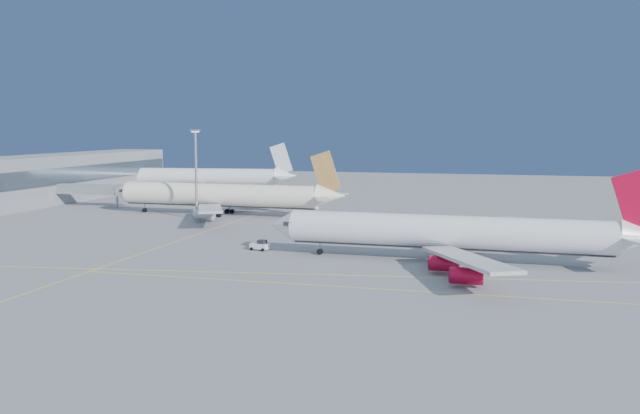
{
  "coord_description": "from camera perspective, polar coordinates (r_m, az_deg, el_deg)",
  "views": [
    {
      "loc": [
        27.66,
        -117.0,
        24.19
      ],
      "look_at": [
        -11.52,
        28.97,
        7.0
      ],
      "focal_mm": 40.0,
      "sensor_mm": 36.0,
      "label": 1
    }
  ],
  "objects": [
    {
      "name": "ground",
      "position": [
        122.63,
        1.7,
        -4.89
      ],
      "size": [
        500.0,
        500.0,
        0.0
      ],
      "primitive_type": "plane",
      "color": "slate",
      "rests_on": "ground"
    },
    {
      "name": "terminal",
      "position": [
        247.82,
        -20.16,
        2.23
      ],
      "size": [
        18.4,
        110.0,
        15.0
      ],
      "color": "gray",
      "rests_on": "ground"
    },
    {
      "name": "jet_bridge",
      "position": [
        225.09,
        -17.49,
        1.34
      ],
      "size": [
        23.6,
        3.6,
        6.9
      ],
      "color": "gray",
      "rests_on": "ground"
    },
    {
      "name": "taxiway_lines",
      "position": [
        132.64,
        -3.88,
        -4.03
      ],
      "size": [
        118.86,
        140.0,
        0.02
      ],
      "color": "yellow",
      "rests_on": "ground"
    },
    {
      "name": "airliner_virgin",
      "position": [
        129.46,
        10.75,
        -2.07
      ],
      "size": [
        69.64,
        62.64,
        17.2
      ],
      "rotation": [
        0.0,
        0.0,
        -0.03
      ],
      "color": "white",
      "rests_on": "ground"
    },
    {
      "name": "airliner_etihad",
      "position": [
        195.4,
        -7.66,
        0.93
      ],
      "size": [
        68.57,
        63.45,
        17.92
      ],
      "rotation": [
        0.0,
        0.0,
        -0.03
      ],
      "color": "white",
      "rests_on": "ground"
    },
    {
      "name": "airliner_third",
      "position": [
        266.26,
        -9.08,
        2.39
      ],
      "size": [
        68.05,
        62.35,
        18.25
      ],
      "rotation": [
        0.0,
        0.0,
        0.12
      ],
      "color": "white",
      "rests_on": "ground"
    },
    {
      "name": "pushback_tug",
      "position": [
        140.13,
        -4.81,
        -3.08
      ],
      "size": [
        3.96,
        2.86,
        2.06
      ],
      "rotation": [
        0.0,
        0.0,
        -0.21
      ],
      "color": "white",
      "rests_on": "ground"
    },
    {
      "name": "light_mast",
      "position": [
        186.85,
        -9.9,
        3.2
      ],
      "size": [
        2.02,
        2.02,
        23.35
      ],
      "color": "gray",
      "rests_on": "ground"
    }
  ]
}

